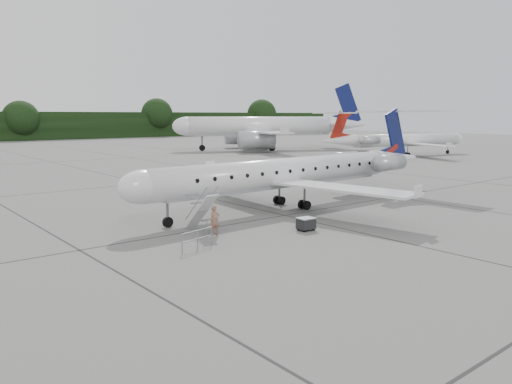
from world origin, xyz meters
TOP-DOWN VIEW (x-y plane):
  - ground at (0.00, 0.00)m, footprint 320.00×320.00m
  - main_regional_jet at (-2.17, 7.98)m, footprint 30.25×22.21m
  - airstair at (-11.04, 5.41)m, footprint 0.92×2.40m
  - passenger at (-11.00, 4.08)m, footprint 0.67×0.47m
  - safety_railing at (-13.45, 2.15)m, footprint 2.17×0.55m
  - baggage_cart at (-5.96, 1.55)m, footprint 1.03×0.86m
  - bg_narrowbody at (37.73, 58.82)m, footprint 45.54×40.76m
  - bg_regional_right at (48.72, 31.52)m, footprint 33.06×27.20m

SIDE VIEW (x-z plane):
  - ground at x=0.00m, z-range 0.00..0.00m
  - baggage_cart at x=-5.96m, z-range 0.00..0.86m
  - safety_railing at x=-13.45m, z-range 0.00..1.00m
  - passenger at x=-11.00m, z-range 0.00..1.76m
  - airstair at x=-11.04m, z-range 0.00..2.38m
  - bg_regional_right at x=48.72m, z-range 0.00..7.57m
  - main_regional_jet at x=-2.17m, z-range 0.00..7.59m
  - bg_narrowbody at x=37.73m, z-range 0.00..13.45m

